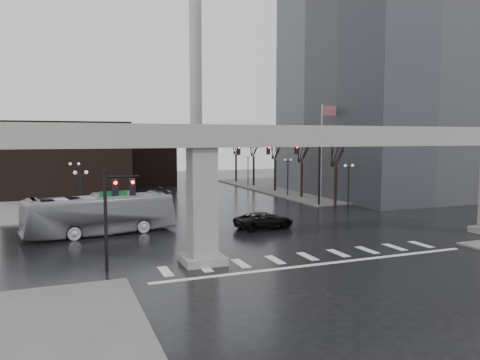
# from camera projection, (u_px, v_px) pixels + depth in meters

# --- Properties ---
(ground) EXTENTS (160.00, 160.00, 0.00)m
(ground) POSITION_uv_depth(u_px,v_px,m) (300.00, 253.00, 32.12)
(ground) COLOR black
(ground) RESTS_ON ground
(sidewalk_ne) EXTENTS (28.00, 36.00, 0.15)m
(sidewalk_ne) POSITION_uv_depth(u_px,v_px,m) (334.00, 187.00, 74.96)
(sidewalk_ne) COLOR slate
(sidewalk_ne) RESTS_ON ground
(elevated_guideway) EXTENTS (48.00, 2.60, 8.70)m
(elevated_guideway) POSITION_uv_depth(u_px,v_px,m) (318.00, 153.00, 31.96)
(elevated_guideway) COLOR gray
(elevated_guideway) RESTS_ON ground
(office_tower) EXTENTS (22.00, 26.00, 42.00)m
(office_tower) POSITION_uv_depth(u_px,v_px,m) (389.00, 43.00, 64.54)
(office_tower) COLOR slate
(office_tower) RESTS_ON ground
(building_far_left) EXTENTS (16.00, 14.00, 10.00)m
(building_far_left) POSITION_uv_depth(u_px,v_px,m) (67.00, 158.00, 65.47)
(building_far_left) COLOR black
(building_far_left) RESTS_ON ground
(building_far_mid) EXTENTS (10.00, 10.00, 8.00)m
(building_far_mid) POSITION_uv_depth(u_px,v_px,m) (141.00, 161.00, 79.20)
(building_far_mid) COLOR black
(building_far_mid) RESTS_ON ground
(smokestack) EXTENTS (3.60, 3.60, 30.00)m
(smokestack) POSITION_uv_depth(u_px,v_px,m) (196.00, 104.00, 75.72)
(smokestack) COLOR beige
(smokestack) RESTS_ON ground
(signal_mast_arm) EXTENTS (12.12, 0.43, 8.00)m
(signal_mast_arm) POSITION_uv_depth(u_px,v_px,m) (290.00, 156.00, 52.29)
(signal_mast_arm) COLOR black
(signal_mast_arm) RESTS_ON ground
(signal_left_pole) EXTENTS (2.30, 0.30, 6.00)m
(signal_left_pole) POSITION_uv_depth(u_px,v_px,m) (115.00, 202.00, 27.74)
(signal_left_pole) COLOR black
(signal_left_pole) RESTS_ON ground
(flagpole_assembly) EXTENTS (2.06, 0.12, 12.00)m
(flagpole_assembly) POSITION_uv_depth(u_px,v_px,m) (324.00, 141.00, 57.41)
(flagpole_assembly) COLOR silver
(flagpole_assembly) RESTS_ON ground
(lamp_right_0) EXTENTS (1.22, 0.32, 5.11)m
(lamp_right_0) POSITION_uv_depth(u_px,v_px,m) (349.00, 179.00, 49.70)
(lamp_right_0) COLOR black
(lamp_right_0) RESTS_ON ground
(lamp_right_1) EXTENTS (1.22, 0.32, 5.11)m
(lamp_right_1) POSITION_uv_depth(u_px,v_px,m) (288.00, 171.00, 62.68)
(lamp_right_1) COLOR black
(lamp_right_1) RESTS_ON ground
(lamp_right_2) EXTENTS (1.22, 0.32, 5.11)m
(lamp_right_2) POSITION_uv_depth(u_px,v_px,m) (248.00, 165.00, 75.65)
(lamp_right_2) COLOR black
(lamp_right_2) RESTS_ON ground
(lamp_left_0) EXTENTS (1.22, 0.32, 5.11)m
(lamp_left_0) POSITION_uv_depth(u_px,v_px,m) (81.00, 190.00, 39.84)
(lamp_left_0) COLOR black
(lamp_left_0) RESTS_ON ground
(lamp_left_1) EXTENTS (1.22, 0.32, 5.11)m
(lamp_left_1) POSITION_uv_depth(u_px,v_px,m) (75.00, 177.00, 52.81)
(lamp_left_1) COLOR black
(lamp_left_1) RESTS_ON ground
(lamp_left_2) EXTENTS (1.22, 0.32, 5.11)m
(lamp_left_2) POSITION_uv_depth(u_px,v_px,m) (71.00, 169.00, 65.79)
(lamp_left_2) COLOR black
(lamp_left_2) RESTS_ON ground
(tree_right_0) EXTENTS (1.09, 1.58, 7.50)m
(tree_right_0) POSITION_uv_depth(u_px,v_px,m) (336.00, 182.00, 53.86)
(tree_right_0) COLOR black
(tree_right_0) RESTS_ON ground
(tree_right_1) EXTENTS (1.09, 1.61, 7.67)m
(tree_right_1) POSITION_uv_depth(u_px,v_px,m) (302.00, 176.00, 61.27)
(tree_right_1) COLOR black
(tree_right_1) RESTS_ON ground
(tree_right_2) EXTENTS (1.10, 1.63, 7.85)m
(tree_right_2) POSITION_uv_depth(u_px,v_px,m) (275.00, 172.00, 68.68)
(tree_right_2) COLOR black
(tree_right_2) RESTS_ON ground
(tree_right_3) EXTENTS (1.11, 1.66, 8.02)m
(tree_right_3) POSITION_uv_depth(u_px,v_px,m) (254.00, 168.00, 76.08)
(tree_right_3) COLOR black
(tree_right_3) RESTS_ON ground
(tree_right_4) EXTENTS (1.12, 1.69, 8.19)m
(tree_right_4) POSITION_uv_depth(u_px,v_px,m) (236.00, 165.00, 83.49)
(tree_right_4) COLOR black
(tree_right_4) RESTS_ON ground
(pickup_truck) EXTENTS (5.52, 3.02, 1.47)m
(pickup_truck) POSITION_uv_depth(u_px,v_px,m) (264.00, 220.00, 40.67)
(pickup_truck) COLOR black
(pickup_truck) RESTS_ON ground
(city_bus) EXTENTS (12.40, 4.72, 3.37)m
(city_bus) POSITION_uv_depth(u_px,v_px,m) (100.00, 214.00, 38.08)
(city_bus) COLOR #97979B
(city_bus) RESTS_ON ground
(far_car) EXTENTS (2.06, 4.03, 1.31)m
(far_car) POSITION_uv_depth(u_px,v_px,m) (147.00, 204.00, 51.09)
(far_car) COLOR black
(far_car) RESTS_ON ground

